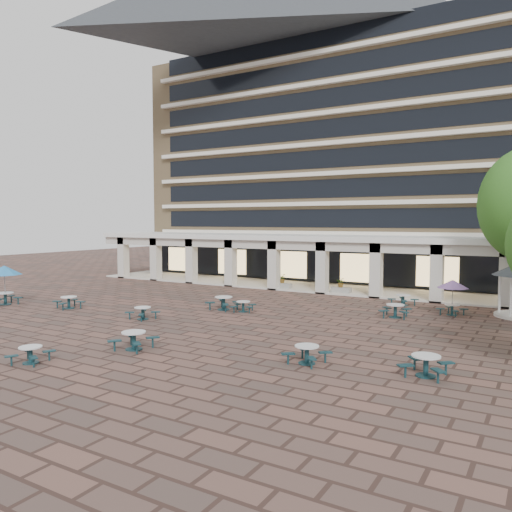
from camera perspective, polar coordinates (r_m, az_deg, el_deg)
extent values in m
plane|color=brown|center=(29.24, -6.04, -6.97)|extent=(120.00, 120.00, 0.00)
cube|color=tan|center=(51.73, 11.28, 9.97)|extent=(40.00, 15.00, 22.00)
cube|color=silver|center=(44.23, 7.81, 2.60)|extent=(36.80, 0.50, 0.35)
cube|color=black|center=(44.43, 7.95, 4.28)|extent=(35.20, 0.05, 1.60)
cube|color=silver|center=(44.24, 7.85, 5.97)|extent=(36.80, 0.50, 0.35)
cube|color=black|center=(44.52, 7.98, 7.63)|extent=(35.20, 0.05, 1.60)
cube|color=silver|center=(44.41, 7.88, 9.32)|extent=(36.80, 0.50, 0.35)
cube|color=black|center=(44.76, 8.01, 10.95)|extent=(35.20, 0.05, 1.60)
cube|color=silver|center=(44.73, 7.91, 12.64)|extent=(36.80, 0.50, 0.35)
cube|color=black|center=(45.15, 8.04, 14.23)|extent=(35.20, 0.05, 1.60)
cube|color=silver|center=(45.19, 7.94, 15.90)|extent=(36.80, 0.50, 0.35)
cube|color=black|center=(45.69, 8.08, 17.44)|extent=(35.20, 0.05, 1.60)
cube|color=silver|center=(45.80, 7.98, 19.08)|extent=(36.80, 0.50, 0.35)
cube|color=black|center=(46.36, 8.11, 20.57)|extent=(35.20, 0.05, 1.60)
cube|color=silver|center=(46.55, 8.01, 22.17)|extent=(36.80, 0.50, 0.35)
cube|color=black|center=(47.17, 8.15, 23.59)|extent=(35.20, 0.05, 1.60)
cube|color=white|center=(41.72, 6.34, 2.12)|extent=(42.00, 6.60, 0.40)
cube|color=beige|center=(39.16, 4.61, 1.35)|extent=(42.00, 0.30, 0.90)
cube|color=black|center=(44.33, 7.76, -0.89)|extent=(38.00, 0.15, 3.20)
cube|color=beige|center=(42.06, 6.30, -3.53)|extent=(42.00, 6.00, 0.12)
cube|color=beige|center=(50.74, -14.92, -0.15)|extent=(0.80, 0.80, 4.00)
cube|color=beige|center=(47.82, -11.37, -0.34)|extent=(0.80, 0.80, 4.00)
cube|color=beige|center=(45.11, -7.39, -0.55)|extent=(0.80, 0.80, 4.00)
cube|color=beige|center=(42.64, -2.92, -0.78)|extent=(0.80, 0.80, 4.00)
cube|color=beige|center=(40.46, 2.07, -1.04)|extent=(0.80, 0.80, 4.00)
cube|color=beige|center=(38.63, 7.58, -1.31)|extent=(0.80, 0.80, 4.00)
cube|color=beige|center=(37.18, 13.57, -1.59)|extent=(0.80, 0.80, 4.00)
cube|color=beige|center=(36.18, 19.98, -1.88)|extent=(0.80, 0.80, 4.00)
cube|color=beige|center=(35.64, 26.66, -2.15)|extent=(0.80, 0.80, 4.00)
cube|color=#FFD88C|center=(52.54, -8.60, -0.36)|extent=(3.20, 0.08, 2.40)
cube|color=#FFD88C|center=(48.75, -2.76, -0.65)|extent=(3.20, 0.08, 2.40)
cube|color=#FFD88C|center=(45.55, 3.97, -0.99)|extent=(3.20, 0.08, 2.40)
cube|color=#FFD88C|center=(43.06, 11.60, -1.35)|extent=(3.20, 0.08, 2.40)
cube|color=#FFD88C|center=(41.43, 20.00, -1.72)|extent=(3.20, 0.08, 2.40)
cylinder|color=#163C42|center=(34.13, -20.59, -5.58)|extent=(0.70, 0.70, 0.04)
cylinder|color=#163C42|center=(34.08, -20.60, -5.07)|extent=(0.18, 0.18, 0.66)
cylinder|color=silver|center=(34.02, -20.62, -4.40)|extent=(1.00, 1.00, 0.05)
cube|color=#163C42|center=(33.73, -19.41, -4.95)|extent=(0.62, 0.49, 0.05)
cylinder|color=#163C42|center=(33.76, -19.41, -5.33)|extent=(0.08, 0.08, 0.42)
cube|color=#163C42|center=(34.76, -20.03, -4.70)|extent=(0.49, 0.62, 0.05)
cylinder|color=#163C42|center=(34.79, -20.02, -5.08)|extent=(0.08, 0.08, 0.42)
cube|color=#163C42|center=(34.42, -21.77, -4.83)|extent=(0.62, 0.49, 0.05)
cylinder|color=#163C42|center=(34.45, -21.76, -5.21)|extent=(0.08, 0.08, 0.42)
cube|color=#163C42|center=(33.38, -21.21, -5.08)|extent=(0.49, 0.62, 0.05)
cylinder|color=#163C42|center=(33.41, -21.20, -5.47)|extent=(0.08, 0.08, 0.42)
cylinder|color=#163C42|center=(21.82, -24.34, -11.05)|extent=(0.61, 0.61, 0.04)
cylinder|color=#163C42|center=(21.76, -24.36, -10.36)|extent=(0.16, 0.16, 0.58)
cylinder|color=silver|center=(21.68, -24.39, -9.46)|extent=(0.88, 0.88, 0.04)
cube|color=#163C42|center=(21.84, -22.57, -10.00)|extent=(0.43, 0.54, 0.04)
cylinder|color=#163C42|center=(21.89, -22.55, -10.51)|extent=(0.07, 0.07, 0.37)
cube|color=#163C42|center=(22.39, -24.63, -9.71)|extent=(0.54, 0.43, 0.04)
cylinder|color=#163C42|center=(22.44, -24.62, -10.21)|extent=(0.07, 0.07, 0.37)
cube|color=#163C42|center=(21.65, -26.18, -10.22)|extent=(0.43, 0.54, 0.04)
cylinder|color=#163C42|center=(21.70, -26.16, -10.74)|extent=(0.07, 0.07, 0.37)
cube|color=#163C42|center=(21.08, -24.08, -10.54)|extent=(0.54, 0.43, 0.04)
cylinder|color=#163C42|center=(21.13, -24.07, -11.07)|extent=(0.07, 0.07, 0.37)
cylinder|color=#163C42|center=(22.59, -13.77, -10.29)|extent=(0.73, 0.73, 0.04)
cylinder|color=#163C42|center=(22.52, -13.79, -9.49)|extent=(0.19, 0.19, 0.69)
cylinder|color=silver|center=(22.42, -13.81, -8.46)|extent=(1.04, 1.04, 0.05)
cube|color=#163C42|center=(22.61, -11.73, -9.10)|extent=(0.58, 0.63, 0.05)
cylinder|color=#163C42|center=(22.67, -11.72, -9.69)|extent=(0.08, 0.08, 0.44)
cube|color=#163C42|center=(23.27, -14.08, -8.76)|extent=(0.63, 0.58, 0.05)
cylinder|color=#163C42|center=(23.33, -14.07, -9.34)|extent=(0.08, 0.08, 0.44)
cube|color=#163C42|center=(22.40, -15.88, -9.30)|extent=(0.58, 0.63, 0.05)
cylinder|color=#163C42|center=(22.45, -15.86, -9.90)|extent=(0.08, 0.08, 0.44)
cube|color=#163C42|center=(21.71, -13.48, -9.68)|extent=(0.63, 0.58, 0.05)
cylinder|color=#163C42|center=(21.77, -13.47, -10.30)|extent=(0.08, 0.08, 0.44)
cylinder|color=#163C42|center=(19.36, 18.82, -12.82)|extent=(0.71, 0.71, 0.04)
cylinder|color=#163C42|center=(19.27, 18.84, -11.92)|extent=(0.18, 0.18, 0.67)
cylinder|color=silver|center=(19.16, 18.87, -10.75)|extent=(1.02, 1.02, 0.05)
cube|color=#163C42|center=(19.64, 20.90, -11.33)|extent=(0.61, 0.59, 0.05)
cylinder|color=#163C42|center=(19.70, 20.88, -11.99)|extent=(0.08, 0.08, 0.43)
cube|color=#163C42|center=(19.90, 17.68, -11.05)|extent=(0.59, 0.61, 0.05)
cylinder|color=#163C42|center=(19.96, 17.67, -11.70)|extent=(0.08, 0.08, 0.43)
cube|color=#163C42|center=(18.86, 16.72, -11.87)|extent=(0.61, 0.59, 0.05)
cylinder|color=#163C42|center=(18.93, 16.70, -12.55)|extent=(0.08, 0.08, 0.43)
cube|color=#163C42|center=(18.58, 20.10, -12.19)|extent=(0.59, 0.61, 0.05)
cylinder|color=#163C42|center=(18.65, 20.09, -12.88)|extent=(0.08, 0.08, 0.43)
cylinder|color=#163C42|center=(37.35, -26.71, -4.94)|extent=(0.75, 0.75, 0.04)
cylinder|color=#163C42|center=(37.30, -26.72, -4.44)|extent=(0.19, 0.19, 0.71)
cylinder|color=silver|center=(37.25, -26.74, -3.79)|extent=(1.07, 1.07, 0.05)
cube|color=#163C42|center=(36.94, -25.55, -4.30)|extent=(0.66, 0.57, 0.05)
cylinder|color=#163C42|center=(36.97, -25.54, -4.68)|extent=(0.09, 0.09, 0.45)
cube|color=#163C42|center=(38.04, -26.19, -4.09)|extent=(0.57, 0.66, 0.05)
cylinder|color=#163C42|center=(38.07, -26.18, -4.46)|extent=(0.09, 0.09, 0.45)
cylinder|color=gray|center=(37.19, -26.77, -3.02)|extent=(0.05, 0.05, 2.57)
cone|color=#297DC1|center=(37.08, -26.82, -1.46)|extent=(2.25, 2.25, 0.59)
cylinder|color=#163C42|center=(31.53, -3.72, -6.11)|extent=(0.77, 0.77, 0.04)
cylinder|color=#163C42|center=(31.47, -3.73, -5.50)|extent=(0.20, 0.20, 0.73)
cylinder|color=silver|center=(31.40, -3.73, -4.70)|extent=(1.10, 1.10, 0.06)
cube|color=#163C42|center=(31.57, -2.17, -5.24)|extent=(0.66, 0.64, 0.06)
cylinder|color=#163C42|center=(31.61, -2.17, -5.69)|extent=(0.09, 0.09, 0.46)
cube|color=#163C42|center=(32.29, -3.93, -5.03)|extent=(0.64, 0.66, 0.06)
cylinder|color=#163C42|center=(32.33, -3.93, -5.48)|extent=(0.09, 0.09, 0.46)
cube|color=#163C42|center=(31.35, -5.30, -5.32)|extent=(0.66, 0.64, 0.06)
cylinder|color=#163C42|center=(31.39, -5.29, -5.77)|extent=(0.09, 0.09, 0.46)
cube|color=#163C42|center=(30.61, -3.51, -5.53)|extent=(0.64, 0.66, 0.06)
cylinder|color=#163C42|center=(30.65, -3.51, -6.00)|extent=(0.09, 0.09, 0.46)
cylinder|color=#163C42|center=(20.00, 5.82, -12.08)|extent=(0.67, 0.67, 0.04)
cylinder|color=#163C42|center=(19.92, 5.83, -11.26)|extent=(0.17, 0.17, 0.63)
cylinder|color=silver|center=(19.83, 5.83, -10.20)|extent=(0.95, 0.95, 0.05)
cube|color=#163C42|center=(20.08, 7.92, -10.85)|extent=(0.58, 0.54, 0.05)
cylinder|color=#163C42|center=(20.14, 7.92, -11.45)|extent=(0.08, 0.08, 0.40)
cube|color=#163C42|center=(20.59, 5.33, -10.45)|extent=(0.54, 0.58, 0.05)
cylinder|color=#163C42|center=(20.65, 5.32, -11.04)|extent=(0.08, 0.08, 0.40)
cube|color=#163C42|center=(19.74, 3.69, -11.08)|extent=(0.58, 0.54, 0.05)
cylinder|color=#163C42|center=(19.79, 3.69, -11.70)|extent=(0.08, 0.08, 0.40)
cube|color=#163C42|center=(19.20, 6.37, -11.53)|extent=(0.54, 0.58, 0.05)
cylinder|color=#163C42|center=(19.26, 6.36, -12.16)|extent=(0.08, 0.08, 0.40)
cylinder|color=#163C42|center=(29.19, -12.81, -7.03)|extent=(0.65, 0.65, 0.04)
cylinder|color=#163C42|center=(29.14, -12.82, -6.47)|extent=(0.17, 0.17, 0.61)
cylinder|color=silver|center=(29.07, -12.84, -5.75)|extent=(0.93, 0.93, 0.05)
cube|color=#163C42|center=(29.05, -11.40, -6.28)|extent=(0.56, 0.52, 0.05)
cylinder|color=#163C42|center=(29.09, -11.39, -6.69)|extent=(0.07, 0.07, 0.39)
cube|color=#163C42|center=(29.83, -12.68, -6.03)|extent=(0.52, 0.56, 0.05)
cylinder|color=#163C42|center=(29.87, -12.67, -6.43)|extent=(0.07, 0.07, 0.39)
cube|color=#163C42|center=(29.21, -14.25, -6.27)|extent=(0.56, 0.52, 0.05)
cylinder|color=#163C42|center=(29.25, -14.24, -6.68)|extent=(0.07, 0.07, 0.39)
cube|color=#163C42|center=(28.41, -12.98, -6.53)|extent=(0.52, 0.56, 0.05)
cylinder|color=#163C42|center=(28.45, -12.98, -6.96)|extent=(0.07, 0.07, 0.39)
cylinder|color=#163C42|center=(30.08, 15.62, -6.74)|extent=(0.71, 0.71, 0.04)
cylinder|color=#163C42|center=(30.03, 15.63, -6.15)|extent=(0.18, 0.18, 0.67)
cylinder|color=silver|center=(29.96, 15.64, -5.38)|extent=(1.02, 1.02, 0.05)
cube|color=#163C42|center=(30.49, 16.83, -5.81)|extent=(0.57, 0.62, 0.05)
cylinder|color=#163C42|center=(30.53, 16.82, -6.24)|extent=(0.08, 0.08, 0.43)
cube|color=#163C42|center=(30.63, 14.73, -5.72)|extent=(0.62, 0.57, 0.05)
cylinder|color=#163C42|center=(30.67, 14.72, -6.15)|extent=(0.08, 0.08, 0.43)
cube|color=#163C42|center=(29.54, 14.40, -6.08)|extent=(0.57, 0.62, 0.05)
cylinder|color=#163C42|center=(29.58, 14.39, -6.52)|extent=(0.08, 0.08, 0.43)
cube|color=#163C42|center=(29.39, 16.57, -6.17)|extent=(0.62, 0.57, 0.05)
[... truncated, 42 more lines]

